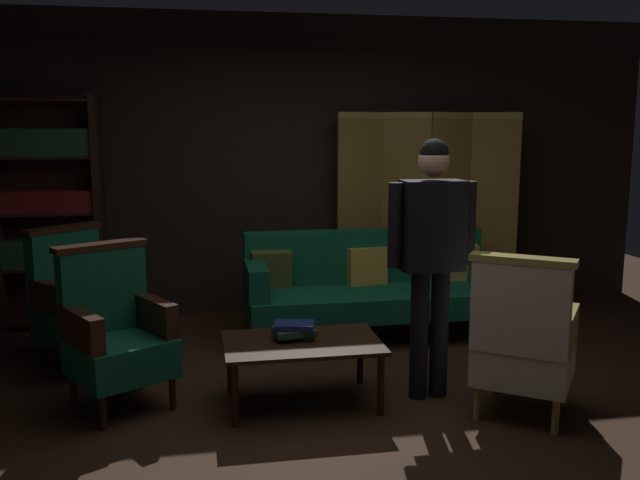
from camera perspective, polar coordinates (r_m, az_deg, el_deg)
name	(u,v)px	position (r m, az deg, el deg)	size (l,w,h in m)	color
ground_plane	(342,406)	(4.56, 1.86, -13.56)	(10.00, 10.00, 0.00)	#331E11
back_wall	(289,165)	(6.62, -2.58, 6.20)	(7.20, 0.10, 2.80)	black
folding_screen	(427,210)	(6.63, 8.89, 2.51)	(1.72, 0.35, 1.90)	olive
bookshelf	(49,207)	(6.45, -21.54, 2.58)	(0.90, 0.32, 2.05)	black
velvet_couch	(370,283)	(5.89, 4.13, -3.56)	(2.12, 0.78, 0.88)	black
coffee_table	(302,348)	(4.46, -1.49, -8.94)	(1.00, 0.64, 0.42)	black
armchair_gilt_accent	(523,340)	(4.41, 16.49, -7.99)	(0.81, 0.81, 1.04)	tan
armchair_wing_left	(79,301)	(5.44, -19.36, -4.79)	(0.82, 0.82, 1.04)	black
armchair_wing_right	(115,331)	(4.59, -16.62, -7.28)	(0.79, 0.79, 1.04)	black
standing_figure	(432,245)	(4.47, 9.24, -0.39)	(0.59, 0.24, 1.70)	black
book_black_cloth	(294,336)	(4.49, -2.17, -8.00)	(0.24, 0.15, 0.03)	black
book_green_cloth	(294,331)	(4.48, -2.17, -7.58)	(0.26, 0.20, 0.04)	#1E4C28
book_navy_cloth	(294,325)	(4.47, -2.17, -7.10)	(0.26, 0.18, 0.04)	navy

